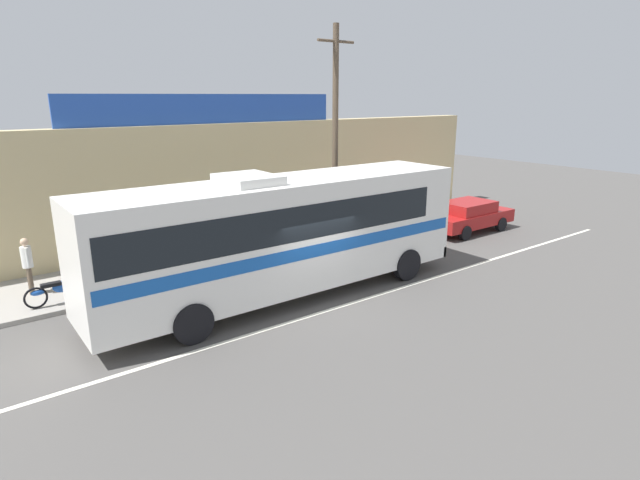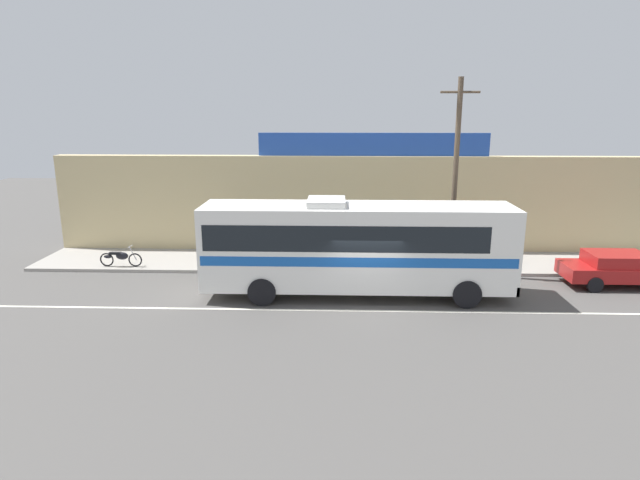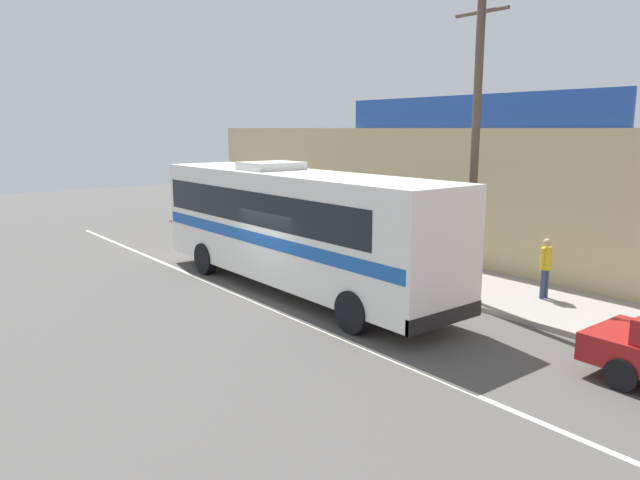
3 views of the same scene
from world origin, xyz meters
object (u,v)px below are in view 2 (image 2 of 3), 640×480
utility_pole (455,175)px  pedestrian_near_shop (470,240)px  motorcycle_red (120,257)px  motorcycle_purple (228,258)px  parked_car (617,268)px  intercity_bus (355,244)px  motorcycle_green (268,258)px  pedestrian_far_right (222,238)px

utility_pole → pedestrian_near_shop: size_ratio=4.83×
utility_pole → motorcycle_red: size_ratio=4.26×
utility_pole → motorcycle_purple: size_ratio=4.24×
utility_pole → parked_car: bearing=-11.9°
intercity_bus → motorcycle_green: (-3.73, 3.13, -1.50)m
intercity_bus → motorcycle_green: bearing=140.0°
motorcycle_purple → pedestrian_far_right: (-0.54, 1.31, 0.58)m
motorcycle_green → pedestrian_far_right: pedestrian_far_right is taller
utility_pole → pedestrian_near_shop: bearing=54.9°
utility_pole → motorcycle_purple: (-9.77, 0.23, -3.78)m
parked_car → motorcycle_purple: (-16.24, 1.59, -0.17)m
utility_pole → pedestrian_far_right: utility_pole is taller
intercity_bus → utility_pole: size_ratio=1.43×
motorcycle_green → motorcycle_purple: 1.79m
pedestrian_far_right → utility_pole: bearing=-8.5°
motorcycle_green → intercity_bus: bearing=-40.0°
parked_car → motorcycle_green: size_ratio=2.22×
intercity_bus → motorcycle_red: (-10.39, 3.06, -1.50)m
motorcycle_purple → pedestrian_far_right: size_ratio=1.11×
motorcycle_red → utility_pole: bearing=-0.6°
parked_car → motorcycle_purple: bearing=174.4°
parked_car → pedestrian_near_shop: (-5.24, 3.11, 0.38)m
pedestrian_far_right → motorcycle_red: bearing=-162.4°
motorcycle_green → pedestrian_near_shop: size_ratio=1.16×
intercity_bus → motorcycle_purple: 6.52m
parked_car → motorcycle_purple: 16.32m
motorcycle_purple → pedestrian_near_shop: size_ratio=1.14×
motorcycle_red → parked_car: bearing=-4.1°
intercity_bus → pedestrian_far_right: size_ratio=6.76×
motorcycle_purple → motorcycle_red: size_ratio=1.01×
parked_car → motorcycle_green: parked_car is taller
intercity_bus → parked_car: (10.72, 1.54, -1.33)m
utility_pole → pedestrian_far_right: (-10.31, 1.54, -3.20)m
parked_car → motorcycle_red: (-21.11, 1.52, -0.17)m
intercity_bus → motorcycle_red: intercity_bus is taller
motorcycle_purple → intercity_bus: bearing=-29.6°
pedestrian_far_right → pedestrian_near_shop: bearing=1.1°
pedestrian_far_right → pedestrian_near_shop: pedestrian_far_right is taller
utility_pole → motorcycle_red: 15.12m
motorcycle_red → pedestrian_far_right: size_ratio=1.11×
parked_car → pedestrian_near_shop: bearing=149.3°
intercity_bus → motorcycle_purple: bearing=150.4°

